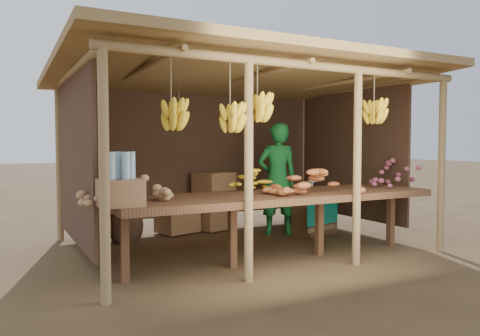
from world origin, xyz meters
name	(u,v)px	position (x,y,z in m)	size (l,w,h in m)	color
ground	(240,245)	(0.00, 0.00, 0.00)	(60.00, 60.00, 0.00)	brown
stall_structure	(241,103)	(-0.05, -0.12, 1.91)	(4.70, 3.50, 2.43)	#9D7D51
counter	(278,198)	(0.00, -0.95, 0.74)	(3.90, 1.05, 0.80)	brown
potato_heap	(127,184)	(-1.78, -0.97, 0.98)	(0.94, 0.56, 0.36)	tan
sweet_potato_heap	(315,178)	(0.33, -1.21, 0.98)	(0.96, 0.58, 0.36)	#B05A2D
onion_heap	(399,173)	(1.90, -1.00, 0.98)	(0.89, 0.53, 0.36)	#A95267
banana_pile	(252,177)	(-0.14, -0.56, 0.97)	(0.54, 0.32, 0.34)	yellow
tomato_basin	(107,192)	(-1.90, -0.67, 0.88)	(0.38, 0.38, 0.20)	navy
bottle_box	(120,186)	(-1.90, -1.23, 0.99)	(0.41, 0.33, 0.50)	#8F6340
vendor	(277,179)	(0.87, 0.43, 0.84)	(0.62, 0.40, 1.69)	#1A7832
tarp_crate	(311,211)	(1.38, 0.27, 0.34)	(0.81, 0.74, 0.83)	brown
carton_stack	(202,206)	(-0.04, 1.20, 0.40)	(1.29, 0.59, 0.90)	#8F6340
burlap_sacks	(110,224)	(-1.52, 0.93, 0.28)	(0.91, 0.48, 0.64)	#4D3223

